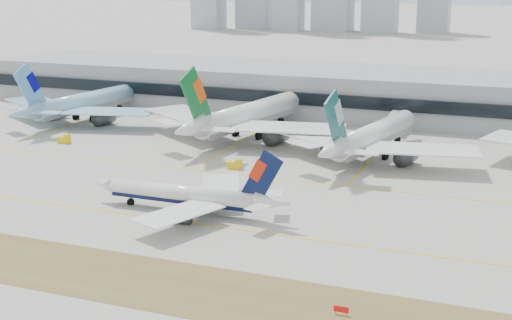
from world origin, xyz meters
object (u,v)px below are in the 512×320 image
at_px(widebody_cathay, 371,137).
at_px(terminal, 369,93).
at_px(widebody_eva, 245,117).
at_px(taxiing_airliner, 189,196).
at_px(widebody_korean, 81,104).

relative_size(widebody_cathay, terminal, 0.21).
xyz_separation_m(widebody_eva, terminal, (26.16, 48.35, 1.04)).
xyz_separation_m(taxiing_airliner, widebody_korean, (-73.53, 69.65, 2.21)).
bearing_deg(widebody_korean, terminal, -54.33).
xyz_separation_m(taxiing_airliner, terminal, (11.76, 114.24, 3.92)).
bearing_deg(widebody_korean, taxiing_airliner, -125.38).
height_order(widebody_korean, widebody_cathay, widebody_korean).
bearing_deg(taxiing_airliner, widebody_eva, -77.78).
distance_m(widebody_eva, terminal, 54.98).
bearing_deg(widebody_cathay, widebody_eva, 87.68).
height_order(widebody_korean, widebody_eva, widebody_eva).
relative_size(widebody_eva, terminal, 0.24).
relative_size(taxiing_airliner, widebody_cathay, 0.74).
bearing_deg(terminal, widebody_korean, -152.40).
xyz_separation_m(taxiing_airliner, widebody_cathay, (25.04, 56.12, 2.19)).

